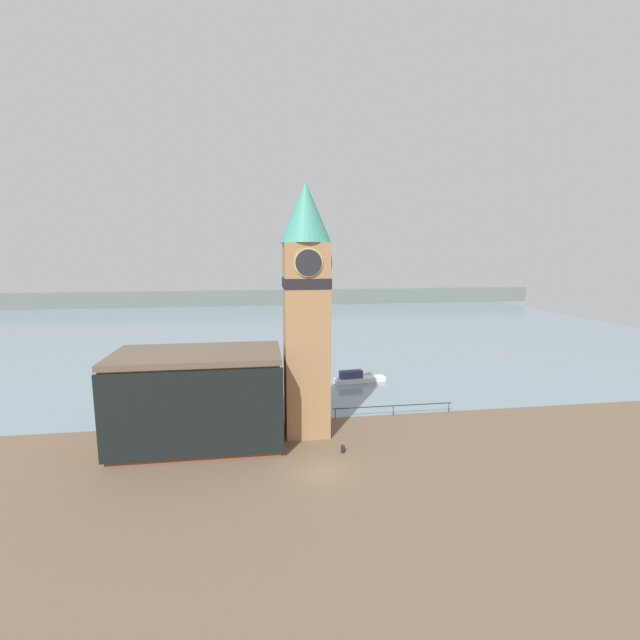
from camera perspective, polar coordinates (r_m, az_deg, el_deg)
The scene contains 8 objects.
ground_plane at distance 35.01m, azimuth 0.45°, elevation -19.70°, with size 160.00×160.00×0.00m, color brown.
water at distance 102.79m, azimuth -5.58°, elevation -0.59°, with size 160.00×120.00×0.00m.
far_shoreline at distance 142.10m, azimuth -6.38°, elevation 3.01°, with size 180.00×3.00×5.00m.
pier_railing at distance 46.06m, azimuth 9.75°, elevation -11.30°, with size 12.87×0.08×1.09m.
clock_tower at distance 38.78m, azimuth -1.87°, elevation 2.12°, with size 4.57×4.57×22.96m.
pier_building at distance 39.59m, azimuth -15.86°, elevation -10.00°, with size 14.44×7.90×8.31m.
boat_near at distance 56.90m, azimuth 4.93°, elevation -7.70°, with size 6.96×2.14×1.61m.
mooring_bollard_near at distance 37.90m, azimuth 3.05°, elevation -16.72°, with size 0.35×0.35×0.72m.
Camera 1 is at (-4.70, -30.40, 16.71)m, focal length 24.00 mm.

